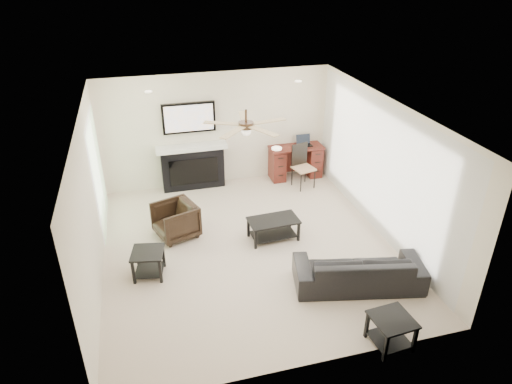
% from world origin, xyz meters
% --- Properties ---
extents(room_shell, '(5.50, 5.54, 2.52)m').
position_xyz_m(room_shell, '(0.19, 0.08, 1.68)').
color(room_shell, beige).
rests_on(room_shell, ground).
extents(sofa, '(2.10, 1.18, 0.58)m').
position_xyz_m(sofa, '(1.40, -1.45, 0.29)').
color(sofa, black).
rests_on(sofa, ground).
extents(armchair, '(0.91, 0.89, 0.65)m').
position_xyz_m(armchair, '(-1.20, 0.70, 0.33)').
color(armchair, black).
rests_on(armchair, ground).
extents(coffee_table, '(0.93, 0.55, 0.40)m').
position_xyz_m(coffee_table, '(0.50, 0.15, 0.20)').
color(coffee_table, black).
rests_on(coffee_table, ground).
extents(end_table_near, '(0.56, 0.56, 0.45)m').
position_xyz_m(end_table_near, '(1.25, -2.70, 0.23)').
color(end_table_near, black).
rests_on(end_table_near, ground).
extents(end_table_left, '(0.59, 0.59, 0.45)m').
position_xyz_m(end_table_left, '(-1.75, -0.35, 0.23)').
color(end_table_left, black).
rests_on(end_table_left, ground).
extents(fireplace_unit, '(1.52, 0.34, 1.91)m').
position_xyz_m(fireplace_unit, '(-0.60, 2.58, 0.95)').
color(fireplace_unit, black).
rests_on(fireplace_unit, ground).
extents(desk, '(1.22, 0.56, 0.76)m').
position_xyz_m(desk, '(1.75, 2.53, 0.38)').
color(desk, '#411510').
rests_on(desk, ground).
extents(desk_chair, '(0.51, 0.53, 0.97)m').
position_xyz_m(desk_chair, '(1.75, 1.98, 0.48)').
color(desk_chair, black).
rests_on(desk_chair, ground).
extents(laptop, '(0.33, 0.24, 0.23)m').
position_xyz_m(laptop, '(1.95, 2.51, 0.88)').
color(laptop, black).
rests_on(laptop, desk).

